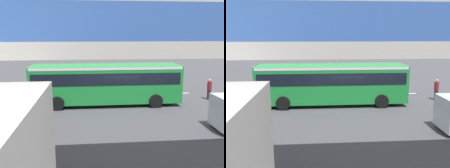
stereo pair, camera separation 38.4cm
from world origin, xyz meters
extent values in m
plane|color=#424247|center=(0.00, 0.00, 0.00)|extent=(80.00, 80.00, 0.00)
cube|color=#1E8C38|center=(1.08, -0.22, 1.72)|extent=(11.50, 2.55, 2.86)
cube|color=black|center=(1.08, -0.22, 2.23)|extent=(11.04, 2.59, 0.90)
cube|color=white|center=(1.08, -0.22, 3.03)|extent=(11.27, 2.58, 0.20)
cube|color=black|center=(6.85, -0.22, 2.06)|extent=(0.04, 2.24, 1.20)
cylinder|color=black|center=(4.76, 1.06, 0.52)|extent=(1.04, 0.30, 1.04)
cylinder|color=black|center=(4.76, -1.49, 0.52)|extent=(1.04, 0.30, 1.04)
cylinder|color=black|center=(-2.60, 1.06, 0.52)|extent=(1.04, 0.30, 1.04)
cylinder|color=black|center=(-2.60, -1.49, 0.52)|extent=(1.04, 0.30, 1.04)
cylinder|color=black|center=(-5.61, 4.94, 0.34)|extent=(0.68, 0.22, 0.68)
cylinder|color=#2D2D38|center=(-7.76, -0.86, 0.42)|extent=(0.32, 0.32, 0.85)
cylinder|color=maroon|center=(-7.76, -0.86, 1.20)|extent=(0.38, 0.38, 0.70)
sphere|color=tan|center=(-7.76, -0.86, 1.68)|extent=(0.22, 0.22, 0.22)
cylinder|color=slate|center=(1.01, -4.64, 1.40)|extent=(0.08, 0.08, 2.80)
cube|color=yellow|center=(1.01, -4.64, 2.50)|extent=(0.04, 0.60, 0.60)
cube|color=silver|center=(-6.00, -3.26, 0.00)|extent=(2.00, 0.20, 0.01)
cube|color=silver|center=(-2.00, -3.26, 0.00)|extent=(2.00, 0.20, 0.01)
cube|color=silver|center=(2.00, -3.26, 0.00)|extent=(2.00, 0.20, 0.01)
cube|color=silver|center=(6.00, -3.26, 0.00)|extent=(2.00, 0.20, 0.01)
cube|color=#B2ADA5|center=(0.00, 10.54, 5.08)|extent=(26.66, 2.60, 0.50)
cube|color=#3359A5|center=(0.00, 9.29, 5.88)|extent=(26.66, 0.08, 1.10)
cube|color=#3359A5|center=(0.00, 11.79, 5.88)|extent=(26.66, 0.08, 1.10)
camera|label=1|loc=(2.41, 18.82, 5.56)|focal=39.72mm
camera|label=2|loc=(2.03, 18.85, 5.56)|focal=39.72mm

